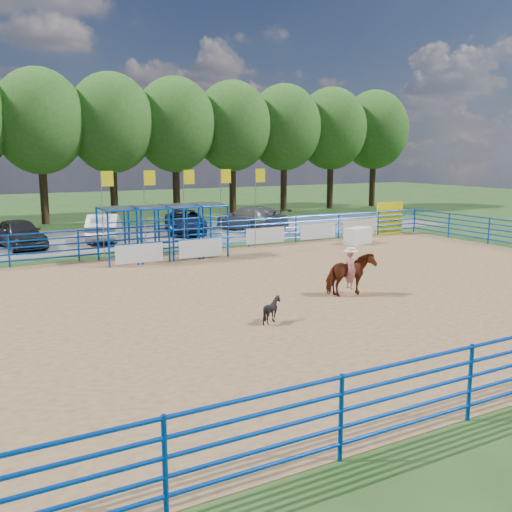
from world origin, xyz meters
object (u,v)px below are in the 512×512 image
calf (272,310)px  car_c (185,222)px  car_a (20,233)px  car_d (251,218)px  announcer_table (358,236)px  car_b (104,227)px  horse_and_rider (350,272)px

calf → car_c: size_ratio=0.15×
car_a → car_d: bearing=-10.2°
calf → car_c: bearing=-0.8°
announcer_table → car_d: (-2.65, 7.65, 0.36)m
car_a → car_b: (4.61, 0.46, 0.01)m
car_b → car_c: (5.29, 0.70, -0.07)m
car_c → car_d: size_ratio=0.92×
car_a → car_d: size_ratio=0.81×
announcer_table → car_b: 14.54m
announcer_table → car_c: (-6.81, 8.76, 0.26)m
announcer_table → car_b: car_b is taller
car_b → car_c: 5.34m
announcer_table → car_d: 8.11m
calf → car_b: size_ratio=0.16×
announcer_table → calf: bearing=-137.9°
horse_and_rider → car_b: (-4.33, 17.26, -0.08)m
announcer_table → car_a: (-16.71, 7.60, 0.32)m
announcer_table → car_d: size_ratio=0.30×
announcer_table → car_b: bearing=146.3°
horse_and_rider → calf: size_ratio=3.04×
horse_and_rider → car_a: (-8.94, 16.81, -0.09)m
announcer_table → car_a: car_a is taller
car_a → car_b: 4.63m
car_b → car_d: 9.45m
announcer_table → car_b: size_ratio=0.35×
calf → car_d: bearing=-12.9°
calf → car_a: (-4.84, 18.32, 0.37)m
announcer_table → car_d: car_d is taller
calf → car_c: (5.06, 19.48, 0.32)m
calf → car_d: (9.21, 18.37, 0.41)m
calf → car_a: bearing=28.5°
horse_and_rider → car_c: (0.96, 17.97, -0.15)m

